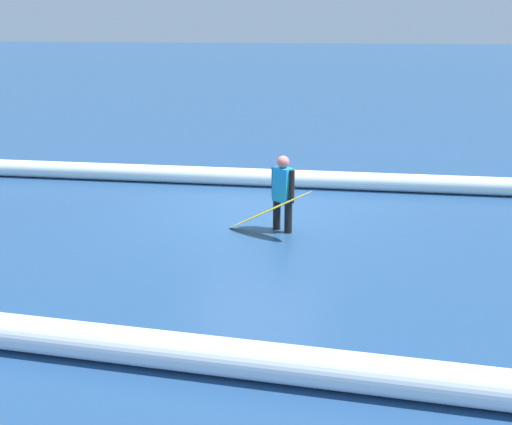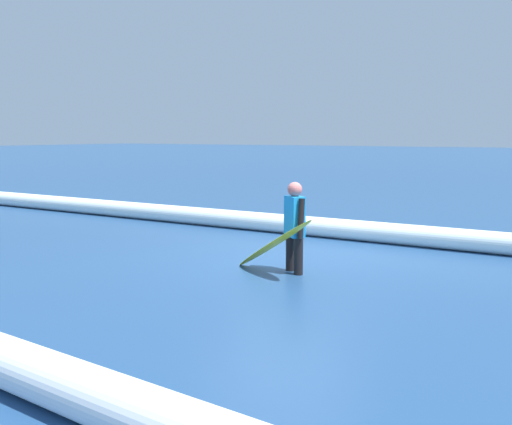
{
  "view_description": "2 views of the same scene",
  "coord_description": "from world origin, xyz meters",
  "views": [
    {
      "loc": [
        -1.76,
        11.64,
        3.68
      ],
      "look_at": [
        -0.34,
        2.21,
        0.76
      ],
      "focal_mm": 44.44,
      "sensor_mm": 36.0,
      "label": 1
    },
    {
      "loc": [
        -4.78,
        8.7,
        2.1
      ],
      "look_at": [
        -0.29,
        1.4,
        0.97
      ],
      "focal_mm": 41.97,
      "sensor_mm": 36.0,
      "label": 2
    }
  ],
  "objects": [
    {
      "name": "ground_plane",
      "position": [
        0.0,
        0.0,
        0.0
      ],
      "size": [
        185.23,
        185.23,
        0.0
      ],
      "primitive_type": "plane",
      "color": "navy"
    },
    {
      "name": "surfer",
      "position": [
        -0.61,
        0.79,
        0.76
      ],
      "size": [
        0.44,
        0.4,
        1.39
      ],
      "rotation": [
        0.0,
        0.0,
        5.65
      ],
      "color": "black",
      "rests_on": "ground_plane"
    },
    {
      "name": "surfboard",
      "position": [
        -0.4,
        1.08,
        0.46
      ],
      "size": [
        1.66,
        0.83,
        0.96
      ],
      "color": "yellow",
      "rests_on": "ground_plane"
    },
    {
      "name": "wave_crest_foreground",
      "position": [
        -1.32,
        -2.33,
        0.2
      ],
      "size": [
        24.95,
        0.55,
        0.4
      ],
      "primitive_type": "cylinder",
      "rotation": [
        0.0,
        1.57,
        -0.01
      ],
      "color": "white",
      "rests_on": "ground_plane"
    }
  ]
}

